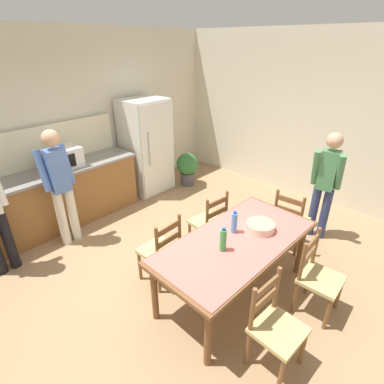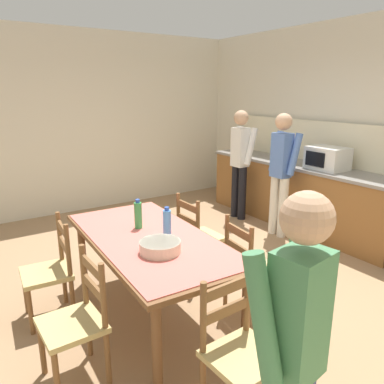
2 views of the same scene
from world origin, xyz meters
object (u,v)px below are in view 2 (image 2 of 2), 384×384
at_px(bottle_near_centre, 138,215).
at_px(person_at_counter, 281,169).
at_px(microwave, 327,158).
at_px(chair_side_near_left, 51,271).
at_px(person_by_table, 294,350).
at_px(dining_table, 150,245).
at_px(chair_side_far_left, 198,237).
at_px(chair_head_end, 240,352).
at_px(bottle_off_centre, 167,223).
at_px(chair_side_near_right, 77,321).
at_px(chair_side_far_right, 250,268).
at_px(serving_bowl, 160,246).
at_px(person_at_sink, 240,159).

xyz_separation_m(bottle_near_centre, person_at_counter, (-0.52, 2.37, 0.06)).
bearing_deg(microwave, chair_side_near_left, -90.40).
relative_size(microwave, person_by_table, 0.31).
distance_m(bottle_near_centre, person_by_table, 2.06).
relative_size(dining_table, chair_side_far_left, 2.15).
distance_m(chair_side_far_left, person_by_table, 2.47).
bearing_deg(chair_head_end, person_by_table, -112.26).
bearing_deg(chair_head_end, bottle_off_centre, 78.91).
bearing_deg(person_at_counter, chair_side_far_left, -167.36).
height_order(chair_side_near_left, person_at_counter, person_at_counter).
distance_m(microwave, chair_side_near_right, 3.82).
bearing_deg(microwave, bottle_off_centre, -79.14).
distance_m(chair_side_far_left, chair_side_far_right, 0.86).
relative_size(chair_side_far_left, chair_side_far_right, 1.00).
height_order(bottle_off_centre, chair_head_end, bottle_off_centre).
bearing_deg(person_at_counter, chair_side_near_right, -159.76).
height_order(bottle_near_centre, bottle_off_centre, same).
bearing_deg(chair_side_far_right, serving_bowl, 87.52).
xyz_separation_m(chair_side_far_left, person_at_counter, (-0.36, 1.60, 0.50)).
relative_size(bottle_off_centre, chair_side_near_left, 0.30).
bearing_deg(person_at_counter, person_by_table, -135.62).
bearing_deg(person_at_counter, bottle_near_centre, -167.60).
bearing_deg(chair_side_near_right, person_at_counter, 108.65).
xyz_separation_m(bottle_near_centre, chair_side_near_right, (0.64, -0.78, -0.44)).
bearing_deg(microwave, chair_side_far_left, -89.14).
relative_size(serving_bowl, chair_side_near_left, 0.35).
xyz_separation_m(microwave, person_by_table, (2.24, -3.14, -0.18)).
xyz_separation_m(bottle_near_centre, serving_bowl, (0.57, -0.09, -0.07)).
bearing_deg(bottle_off_centre, chair_side_far_left, 127.17).
xyz_separation_m(microwave, person_at_sink, (-1.19, -0.50, -0.14)).
distance_m(bottle_off_centre, person_at_counter, 2.42).
height_order(bottle_off_centre, serving_bowl, bottle_off_centre).
xyz_separation_m(chair_side_far_left, chair_side_near_right, (0.80, -1.55, 0.00)).
bearing_deg(bottle_near_centre, chair_side_far_right, 46.49).
xyz_separation_m(chair_head_end, person_by_table, (0.55, -0.19, 0.46)).
distance_m(chair_head_end, chair_side_far_right, 1.12).
height_order(chair_side_near_right, person_at_sink, person_at_sink).
xyz_separation_m(person_at_sink, person_at_counter, (0.87, -0.02, 0.00)).
height_order(chair_side_near_right, chair_side_far_right, same).
relative_size(bottle_off_centre, chair_side_near_right, 0.30).
bearing_deg(chair_side_far_right, dining_table, 64.46).
bearing_deg(person_at_counter, chair_side_far_right, -143.29).
distance_m(chair_side_near_left, person_at_counter, 3.18).
distance_m(chair_side_near_right, person_at_sink, 3.80).
distance_m(bottle_off_centre, chair_side_far_left, 0.94).
relative_size(microwave, serving_bowl, 1.56).
relative_size(dining_table, chair_side_near_right, 2.15).
height_order(dining_table, chair_side_near_left, chair_side_near_left).
xyz_separation_m(dining_table, serving_bowl, (0.33, -0.08, 0.13)).
distance_m(bottle_off_centre, person_by_table, 1.74).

